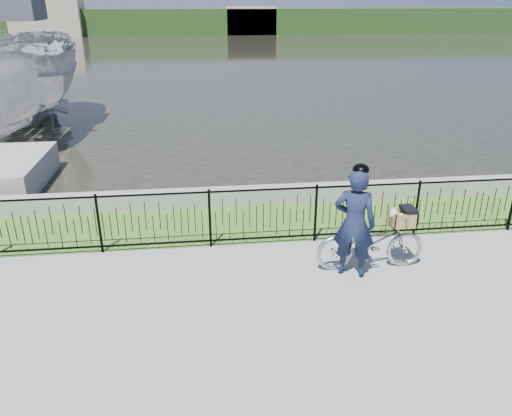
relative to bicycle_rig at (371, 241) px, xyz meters
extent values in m
plane|color=gray|center=(-1.71, -0.48, -0.51)|extent=(120.00, 120.00, 0.00)
cube|color=#416B21|center=(-1.71, 2.12, -0.50)|extent=(60.00, 2.00, 0.01)
plane|color=black|center=(-1.71, 32.52, -0.51)|extent=(120.00, 120.00, 0.00)
cube|color=gray|center=(-1.71, 3.12, -0.31)|extent=(60.00, 0.30, 0.40)
cube|color=#234119|center=(-1.71, 59.52, 0.99)|extent=(120.00, 6.00, 3.00)
cube|color=#AB9D89|center=(-19.71, 57.52, 1.49)|extent=(8.00, 4.00, 4.00)
cube|color=#AB9D89|center=(4.29, 58.02, 1.09)|extent=(6.00, 3.00, 3.20)
imported|color=#A1A7AD|center=(-0.01, 0.00, -0.01)|extent=(1.88, 0.66, 0.99)
cube|color=black|center=(0.51, 0.00, 0.26)|extent=(0.38, 0.18, 0.02)
cube|color=#9B7A47|center=(0.51, 0.00, 0.27)|extent=(0.38, 0.32, 0.01)
cube|color=#9B7A47|center=(0.51, 0.15, 0.40)|extent=(0.38, 0.01, 0.28)
cube|color=#9B7A47|center=(0.51, -0.15, 0.40)|extent=(0.38, 0.02, 0.28)
cube|color=#9B7A47|center=(0.70, 0.00, 0.40)|extent=(0.01, 0.32, 0.28)
cube|color=#9B7A47|center=(0.33, 0.00, 0.40)|extent=(0.01, 0.32, 0.28)
cube|color=black|center=(0.60, 0.00, 0.57)|extent=(0.21, 0.34, 0.06)
cube|color=black|center=(0.71, 0.00, 0.43)|extent=(0.02, 0.34, 0.22)
ellipsoid|color=silver|center=(0.49, 0.00, 0.39)|extent=(0.31, 0.22, 0.20)
sphere|color=silver|center=(0.34, -0.02, 0.52)|extent=(0.15, 0.15, 0.15)
sphere|color=silver|center=(0.29, -0.04, 0.49)|extent=(0.07, 0.07, 0.07)
sphere|color=black|center=(0.27, -0.05, 0.48)|extent=(0.02, 0.02, 0.02)
cone|color=#945E3D|center=(0.34, 0.04, 0.58)|extent=(0.06, 0.08, 0.08)
cone|color=#945E3D|center=(0.36, -0.06, 0.58)|extent=(0.06, 0.08, 0.08)
imported|color=#131C36|center=(-0.38, -0.17, 0.43)|extent=(0.80, 0.68, 1.88)
ellipsoid|color=black|center=(-0.38, -0.17, 1.35)|extent=(0.26, 0.29, 0.18)
imported|color=#B8B8B7|center=(-8.72, 10.21, 1.23)|extent=(3.61, 9.06, 3.47)
camera|label=1|loc=(-2.86, -7.33, 3.85)|focal=35.00mm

